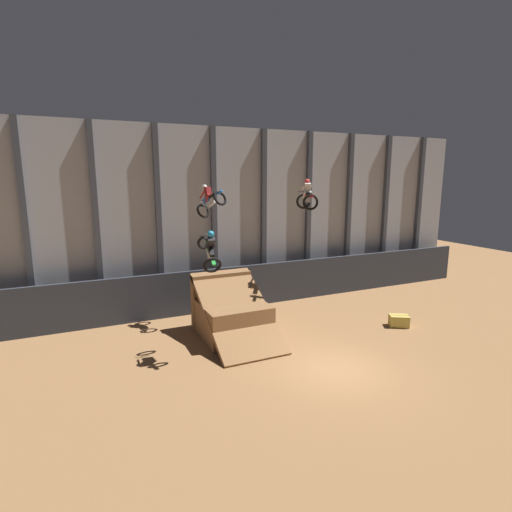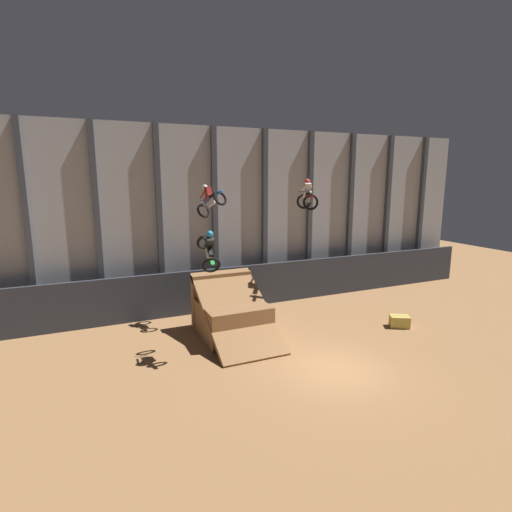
{
  "view_description": "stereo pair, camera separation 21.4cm",
  "coord_description": "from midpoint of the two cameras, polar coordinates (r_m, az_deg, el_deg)",
  "views": [
    {
      "loc": [
        -8.56,
        -11.5,
        7.13
      ],
      "look_at": [
        -0.98,
        5.11,
        3.55
      ],
      "focal_mm": 28.0,
      "sensor_mm": 36.0,
      "label": 1
    },
    {
      "loc": [
        -8.36,
        -11.59,
        7.13
      ],
      "look_at": [
        -0.98,
        5.11,
        3.55
      ],
      "focal_mm": 28.0,
      "sensor_mm": 36.0,
      "label": 2
    }
  ],
  "objects": [
    {
      "name": "rider_bike_left_air",
      "position": [
        15.63,
        -7.04,
        0.97
      ],
      "size": [
        0.93,
        1.87,
        1.69
      ],
      "rotation": [
        0.52,
        0.0,
        -0.12
      ],
      "color": "black"
    },
    {
      "name": "hay_bale_trackside",
      "position": [
        20.87,
        19.46,
        -8.73
      ],
      "size": [
        1.08,
        0.97,
        0.57
      ],
      "rotation": [
        0.0,
        0.0,
        2.61
      ],
      "color": "#CCB751",
      "rests_on": "ground_plane"
    },
    {
      "name": "lower_barrier",
      "position": [
        22.46,
        -1.48,
        -4.29
      ],
      "size": [
        31.36,
        0.2,
        2.35
      ],
      "color": "#2D333D",
      "rests_on": "ground_plane"
    },
    {
      "name": "rider_bike_center_air",
      "position": [
        19.3,
        -6.92,
        7.89
      ],
      "size": [
        1.33,
        1.83,
        1.67
      ],
      "rotation": [
        -0.49,
        0.0,
        0.4
      ],
      "color": "black"
    },
    {
      "name": "ground_plane",
      "position": [
        15.99,
        10.88,
        -15.6
      ],
      "size": [
        60.0,
        60.0,
        0.0
      ],
      "primitive_type": "plane",
      "color": "#996B42"
    },
    {
      "name": "dirt_ramp",
      "position": [
        18.66,
        -3.99,
        -8.24
      ],
      "size": [
        2.93,
        4.71,
        2.81
      ],
      "color": "olive",
      "rests_on": "ground_plane"
    },
    {
      "name": "arena_back_wall",
      "position": [
        22.96,
        -2.79,
        5.59
      ],
      "size": [
        32.0,
        0.4,
        9.86
      ],
      "color": "#A3A8B2",
      "rests_on": "ground_plane"
    },
    {
      "name": "rider_bike_right_air",
      "position": [
        19.13,
        6.98,
        8.37
      ],
      "size": [
        1.17,
        1.79,
        1.46
      ],
      "rotation": [
        -0.03,
        0.0,
        -0.31
      ],
      "color": "black"
    }
  ]
}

